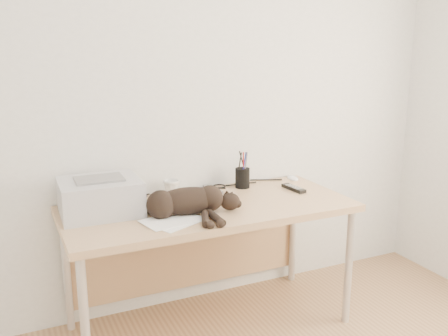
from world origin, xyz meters
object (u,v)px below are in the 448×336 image
desk (203,223)px  cat (184,203)px  mug (172,188)px  printer (100,196)px  mouse (293,177)px  pen_cup (242,178)px

desk → cat: 0.32m
desk → mug: (-0.12, 0.19, 0.18)m
cat → desk: bearing=53.6°
desk → printer: bearing=176.7°
printer → mouse: size_ratio=3.87×
printer → cat: printer is taller
cat → pen_cup: bearing=42.2°
desk → mouse: 0.76m
printer → pen_cup: pen_cup is taller
pen_cup → mouse: bearing=5.4°
printer → cat: 0.45m
printer → pen_cup: 0.91m
cat → mouse: 0.97m
mug → desk: bearing=-57.6°
printer → mug: bearing=19.8°
cat → mug: (0.06, 0.37, -0.02)m
desk → printer: (-0.57, 0.03, 0.23)m
desk → printer: 0.61m
cat → mug: cat is taller
desk → pen_cup: size_ratio=6.97×
printer → cat: bearing=-28.3°
cat → printer: bearing=160.5°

